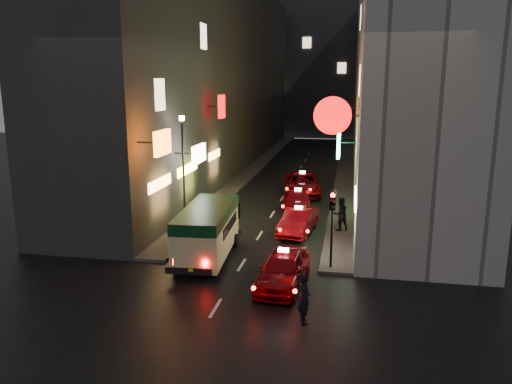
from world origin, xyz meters
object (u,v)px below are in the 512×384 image
Objects in this scene: minibus at (207,227)px; lamp_post at (183,165)px; taxi_near at (283,266)px; traffic_light at (332,212)px; pedestrian_crossing at (304,295)px.

minibus is 0.95× the size of lamp_post.
traffic_light is at bearing 47.22° from taxi_near.
taxi_near is (3.88, -2.48, -0.72)m from minibus.
taxi_near is 3.21m from pedestrian_crossing.
minibus is at bearing 147.46° from taxi_near.
minibus is at bearing -58.41° from lamp_post.
traffic_light is at bearing -28.91° from lamp_post.
minibus is 1.07× the size of taxi_near.
taxi_near is 1.58× the size of traffic_light.
traffic_light is at bearing -26.71° from pedestrian_crossing.
traffic_light is (5.72, -0.49, 1.11)m from minibus.
pedestrian_crossing is at bearing -98.00° from traffic_light.
traffic_light reaches higher than minibus.
traffic_light is (0.70, 4.98, 1.66)m from pedestrian_crossing.
lamp_post is at bearing 151.09° from traffic_light.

